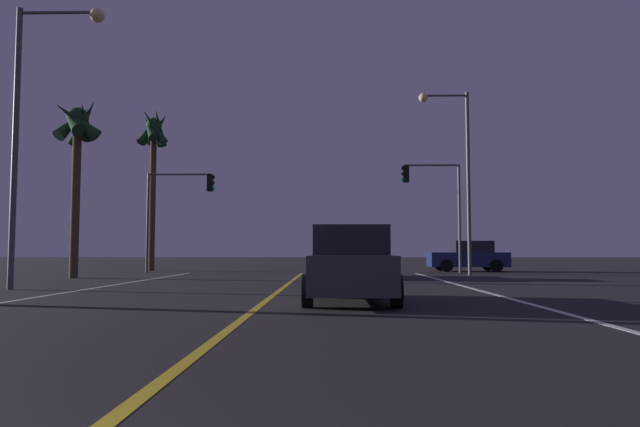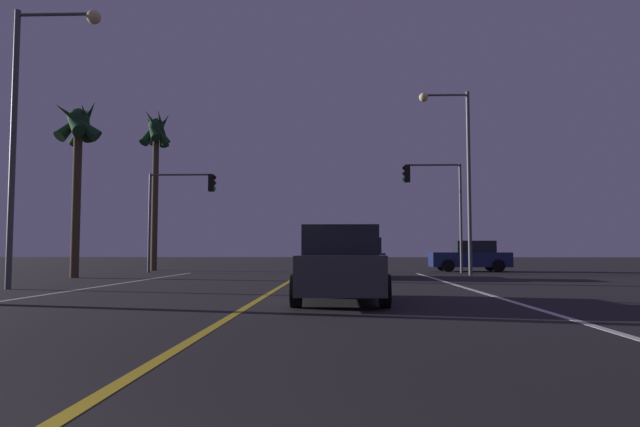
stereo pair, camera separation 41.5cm
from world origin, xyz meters
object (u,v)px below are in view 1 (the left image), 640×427
object	(u,v)px
car_ahead_far	(362,258)
traffic_light_near_left	(181,198)
traffic_light_near_right	(432,192)
car_crossing_side	(469,257)
palm_tree_left_mid	(77,135)
car_lead_same_lane	(350,265)
street_lamp_right_far	(457,159)
palm_tree_left_far	(154,142)
street_lamp_left_mid	(36,109)

from	to	relation	value
car_ahead_far	traffic_light_near_left	size ratio (longest dim) A/B	0.82
traffic_light_near_right	car_ahead_far	bearing A→B (deg)	52.45
car_crossing_side	car_ahead_far	distance (m)	9.77
car_crossing_side	palm_tree_left_mid	distance (m)	20.93
car_lead_same_lane	traffic_light_near_right	size ratio (longest dim) A/B	0.75
car_crossing_side	street_lamp_right_far	distance (m)	6.99
car_crossing_side	car_lead_same_lane	bearing A→B (deg)	69.07
car_ahead_far	traffic_light_near_left	world-z (taller)	traffic_light_near_left
traffic_light_near_right	traffic_light_near_left	bearing A→B (deg)	-0.00
car_ahead_far	street_lamp_right_far	size ratio (longest dim) A/B	0.49
car_lead_same_lane	palm_tree_left_far	distance (m)	23.49
car_lead_same_lane	street_lamp_right_far	distance (m)	15.85
car_lead_same_lane	traffic_light_near_right	xyz separation A→B (m)	(4.87, 16.74, 3.39)
car_crossing_side	car_ahead_far	xyz separation A→B (m)	(-6.37, -7.41, 0.00)
car_lead_same_lane	street_lamp_right_far	world-z (taller)	street_lamp_right_far
traffic_light_near_left	street_lamp_left_mid	world-z (taller)	street_lamp_left_mid
traffic_light_near_left	palm_tree_left_far	world-z (taller)	palm_tree_left_far
traffic_light_near_right	traffic_light_near_left	world-z (taller)	traffic_light_near_right
traffic_light_near_left	car_ahead_far	bearing A→B (deg)	-29.22
car_crossing_side	traffic_light_near_right	bearing A→B (deg)	43.02
car_ahead_far	traffic_light_near_left	xyz separation A→B (m)	(-9.27, 5.18, 3.11)
street_lamp_right_far	street_lamp_left_mid	bearing A→B (deg)	34.29
car_lead_same_lane	traffic_light_near_left	distance (m)	18.98
car_lead_same_lane	palm_tree_left_mid	distance (m)	16.55
palm_tree_left_mid	car_ahead_far	bearing A→B (deg)	3.21
car_ahead_far	street_lamp_right_far	world-z (taller)	street_lamp_right_far
traffic_light_near_left	palm_tree_left_mid	world-z (taller)	palm_tree_left_mid
car_lead_same_lane	palm_tree_left_mid	size ratio (longest dim) A/B	0.55
street_lamp_left_mid	traffic_light_near_right	bearing A→B (deg)	42.17
car_crossing_side	traffic_light_near_left	bearing A→B (deg)	8.11
traffic_light_near_left	palm_tree_left_mid	size ratio (longest dim) A/B	0.68
street_lamp_left_mid	street_lamp_right_far	size ratio (longest dim) A/B	0.98
palm_tree_left_far	traffic_light_near_left	bearing A→B (deg)	-50.49
car_crossing_side	street_lamp_left_mid	world-z (taller)	street_lamp_left_mid
street_lamp_right_far	palm_tree_left_mid	world-z (taller)	street_lamp_right_far
traffic_light_near_right	palm_tree_left_mid	world-z (taller)	palm_tree_left_mid
car_crossing_side	palm_tree_left_far	size ratio (longest dim) A/B	0.45
palm_tree_left_far	car_crossing_side	bearing A→B (deg)	-2.40
traffic_light_near_left	street_lamp_right_far	xyz separation A→B (m)	(13.99, -2.68, 1.59)
car_ahead_far	palm_tree_left_mid	bearing A→B (deg)	93.21
palm_tree_left_far	traffic_light_near_right	bearing A→B (deg)	-10.76
palm_tree_left_mid	palm_tree_left_far	xyz separation A→B (m)	(0.46, 8.85, 1.42)
palm_tree_left_mid	palm_tree_left_far	distance (m)	8.98
traffic_light_near_left	car_crossing_side	bearing A→B (deg)	8.11
car_crossing_side	street_lamp_left_mid	size ratio (longest dim) A/B	0.50
traffic_light_near_left	palm_tree_left_mid	distance (m)	6.91
car_crossing_side	street_lamp_right_far	bearing A→B (deg)	71.47
car_ahead_far	palm_tree_left_mid	distance (m)	13.30
car_lead_same_lane	street_lamp_left_mid	xyz separation A→B (m)	(-9.37, 3.85, 4.62)
traffic_light_near_right	street_lamp_right_far	xyz separation A→B (m)	(0.74, -2.68, 1.30)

